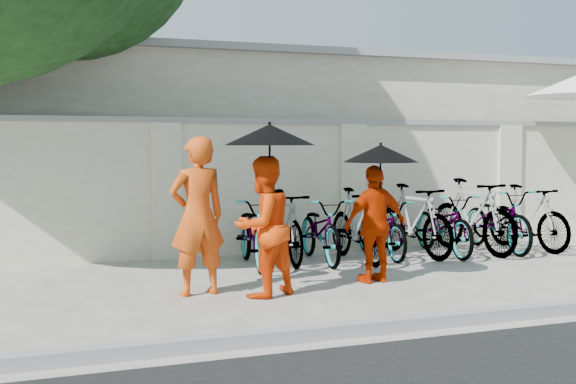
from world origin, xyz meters
name	(u,v)px	position (x,y,z in m)	size (l,w,h in m)	color
ground	(307,296)	(0.00, 0.00, 0.00)	(80.00, 80.00, 0.00)	#BDB4A1
kerb	(377,327)	(0.00, -1.70, 0.06)	(40.00, 0.16, 0.12)	gray
compound_wall	(291,188)	(1.00, 3.20, 1.00)	(20.00, 0.30, 2.00)	silver
building_behind	(272,147)	(2.00, 7.00, 1.60)	(14.00, 6.00, 3.20)	silver
monk_left	(197,216)	(-1.13, 0.47, 0.89)	(0.65, 0.43, 1.78)	#D1490F
monk_center	(263,227)	(-0.47, 0.13, 0.78)	(0.76, 0.59, 1.57)	#EC3C06
parasol_center	(270,135)	(-0.42, 0.05, 1.80)	(1.00, 1.00, 1.03)	black
monk_right	(375,224)	(1.07, 0.43, 0.72)	(0.84, 0.35, 1.44)	#C22600
parasol_right	(381,153)	(1.09, 0.35, 1.58)	(0.92, 0.92, 0.87)	black
bike_0	(254,232)	(0.01, 1.99, 0.48)	(0.64, 1.84, 0.97)	gray
bike_1	(285,227)	(0.51, 2.12, 0.52)	(0.49, 1.73, 1.04)	gray
bike_2	(321,230)	(1.02, 2.02, 0.46)	(0.62, 1.76, 0.93)	gray
bike_3	(357,225)	(1.53, 1.88, 0.53)	(0.50, 1.75, 1.05)	gray
bike_4	(382,228)	(2.03, 2.09, 0.44)	(0.58, 1.66, 0.87)	gray
bike_5	(414,220)	(2.54, 2.03, 0.54)	(0.51, 1.80, 1.08)	gray
bike_6	(444,224)	(3.05, 2.00, 0.47)	(0.62, 1.79, 0.94)	gray
bike_7	(473,216)	(3.55, 1.99, 0.58)	(0.54, 1.91, 1.15)	gray
bike_8	(498,220)	(4.06, 2.05, 0.49)	(0.65, 1.87, 0.98)	gray
bike_9	(528,218)	(4.57, 1.97, 0.52)	(0.49, 1.72, 1.04)	gray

